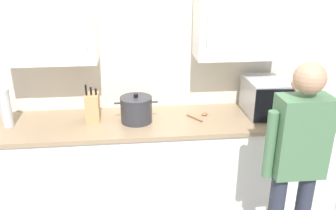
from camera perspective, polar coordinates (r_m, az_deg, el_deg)
back_wall_tiled at (r=3.08m, az=-3.52°, el=8.74°), size 3.96×0.44×2.64m
counter_unit at (r=3.16m, az=-2.84°, el=-10.03°), size 3.26×0.65×0.91m
microwave_oven at (r=3.15m, az=16.61°, el=1.28°), size 0.49×0.45×0.31m
stock_pot at (r=2.89m, az=-5.18°, el=-0.70°), size 0.36×0.26×0.24m
thermos_flask at (r=3.06m, az=-24.91°, el=-0.42°), size 0.09×0.09×0.31m
wooden_spoon at (r=3.02m, az=5.27°, el=-1.76°), size 0.20×0.19×0.02m
knife_block at (r=2.95m, az=-12.17°, el=-0.37°), size 0.11×0.15×0.32m
person_figure at (r=2.51m, az=20.26°, el=-7.61°), size 0.44×0.58×1.57m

